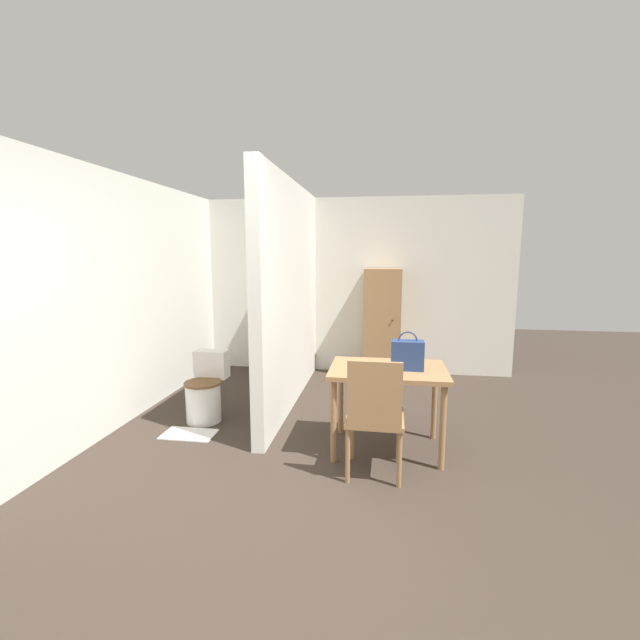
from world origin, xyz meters
name	(u,v)px	position (x,y,z in m)	size (l,w,h in m)	color
ground_plane	(270,545)	(0.00, 0.00, 0.00)	(16.00, 16.00, 0.00)	#382D26
wall_back	(340,286)	(0.00, 3.97, 1.25)	(4.88, 0.12, 2.50)	silver
wall_left	(134,298)	(-2.00, 1.95, 1.25)	(0.12, 4.91, 2.50)	silver
partition_wall	(291,295)	(-0.41, 2.52, 1.25)	(0.12, 2.78, 2.50)	silver
dining_table	(388,378)	(0.69, 1.38, 0.65)	(0.99, 0.71, 0.74)	#997047
wooden_chair	(375,414)	(0.59, 0.88, 0.51)	(0.45, 0.45, 0.95)	#997047
toilet	(206,391)	(-1.18, 1.82, 0.30)	(0.38, 0.52, 0.69)	white
handbag	(407,355)	(0.84, 1.35, 0.87)	(0.27, 0.14, 0.33)	navy
wooden_cabinet	(382,323)	(0.62, 3.70, 0.76)	(0.51, 0.40, 1.51)	#997047
bath_mat	(189,434)	(-1.18, 1.40, 0.01)	(0.50, 0.29, 0.01)	silver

